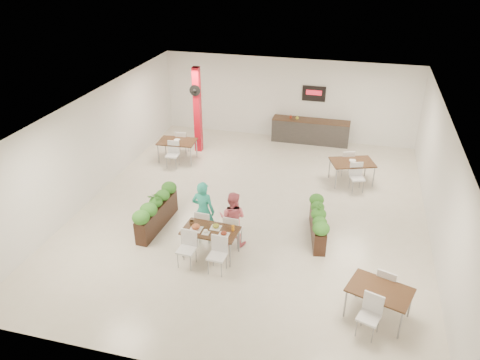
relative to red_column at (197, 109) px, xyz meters
The scene contains 12 objects.
ground 5.11m from the red_column, 51.64° to the right, with size 12.00×12.00×0.00m, color beige.
room_shell 4.85m from the red_column, 51.64° to the right, with size 10.10×12.10×3.22m.
red_column is the anchor object (origin of this frame).
service_counter 4.56m from the red_column, 25.00° to the left, with size 3.00×0.64×2.20m.
main_table 6.75m from the red_column, 68.34° to the right, with size 1.45×1.69×0.92m.
diner_man 5.98m from the red_column, 69.51° to the right, with size 0.63×0.41×1.72m, color teal.
diner_woman 6.32m from the red_column, 62.63° to the right, with size 0.74×0.57×1.51m, color #E26473.
planter_left 5.49m from the red_column, 83.35° to the right, with size 0.48×2.11×1.11m.
planter_right 6.97m from the red_column, 43.09° to the right, with size 0.68×1.93×1.02m.
side_table_a 1.50m from the red_column, 113.90° to the right, with size 1.38×1.64×0.92m.
side_table_b 5.95m from the red_column, 11.96° to the right, with size 1.60×1.67×0.92m.
side_table_c 9.98m from the red_column, 48.44° to the right, with size 1.49×1.67×0.92m.
Camera 1 is at (2.68, -11.71, 7.26)m, focal length 35.00 mm.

